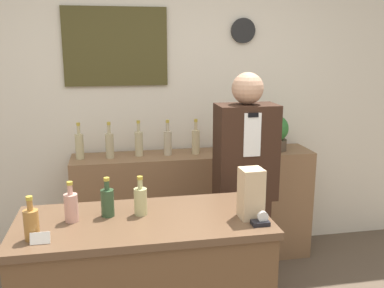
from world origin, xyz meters
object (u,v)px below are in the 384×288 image
Objects in this scene: potted_plant at (275,132)px; tape_dispenser at (261,221)px; paper_bag at (251,194)px; shopkeeper at (245,190)px.

tape_dispenser is at bearing -113.90° from potted_plant.
paper_bag is 0.15m from tape_dispenser.
paper_bag is 3.02× the size of tape_dispenser.
shopkeeper reaches higher than tape_dispenser.
shopkeeper is at bearing 77.85° from tape_dispenser.
shopkeeper is 0.78m from paper_bag.
potted_plant is 1.55m from tape_dispenser.
paper_bag reaches higher than tape_dispenser.
shopkeeper is at bearing -127.11° from potted_plant.
tape_dispenser is at bearing -102.15° from shopkeeper.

